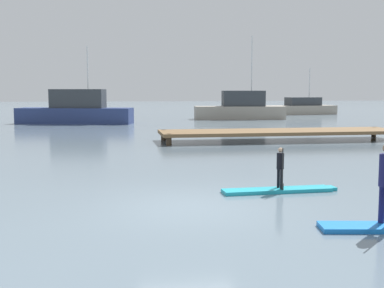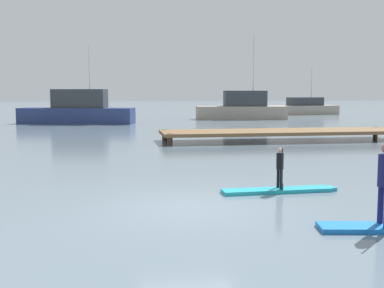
{
  "view_description": "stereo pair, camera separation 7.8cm",
  "coord_description": "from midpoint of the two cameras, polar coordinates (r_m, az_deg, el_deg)",
  "views": [
    {
      "loc": [
        -1.83,
        -11.24,
        2.76
      ],
      "look_at": [
        0.65,
        3.76,
        1.09
      ],
      "focal_mm": 45.33,
      "sensor_mm": 36.0,
      "label": 1
    },
    {
      "loc": [
        -1.75,
        -11.26,
        2.76
      ],
      "look_at": [
        0.65,
        3.76,
        1.09
      ],
      "focal_mm": 45.33,
      "sensor_mm": 36.0,
      "label": 2
    }
  ],
  "objects": [
    {
      "name": "fishing_boat_white_large",
      "position": [
        42.36,
        -13.56,
        3.82
      ],
      "size": [
        9.96,
        4.56,
        6.5
      ],
      "color": "navy",
      "rests_on": "ground"
    },
    {
      "name": "floating_dock",
      "position": [
        27.38,
        10.26,
        1.41
      ],
      "size": [
        13.38,
        3.2,
        0.59
      ],
      "color": "brown",
      "rests_on": "ground"
    },
    {
      "name": "paddleboard_near",
      "position": [
        13.56,
        10.11,
        -5.37
      ],
      "size": [
        3.22,
        0.65,
        0.1
      ],
      "color": "#1E9EB2",
      "rests_on": "ground"
    },
    {
      "name": "paddler_child_solo",
      "position": [
        13.43,
        10.19,
        -2.53
      ],
      "size": [
        0.2,
        0.4,
        1.13
      ],
      "color": "black",
      "rests_on": "paddleboard_near"
    },
    {
      "name": "motor_boat_small_navy",
      "position": [
        58.95,
        12.65,
        4.17
      ],
      "size": [
        8.73,
        3.8,
        5.49
      ],
      "color": "#9E9384",
      "rests_on": "ground"
    },
    {
      "name": "fishing_boat_green_midground",
      "position": [
        48.09,
        5.67,
        4.21
      ],
      "size": [
        8.98,
        3.46,
        8.1
      ],
      "color": "#9E9384",
      "rests_on": "ground"
    },
    {
      "name": "ground_plane",
      "position": [
        11.72,
        -0.32,
        -7.36
      ],
      "size": [
        240.0,
        240.0,
        0.0
      ],
      "primitive_type": "plane",
      "color": "slate"
    }
  ]
}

